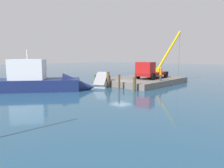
% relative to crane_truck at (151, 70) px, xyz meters
% --- Properties ---
extents(ground, '(200.00, 200.00, 0.00)m').
position_rel_crane_truck_xyz_m(ground, '(5.57, -1.36, -2.20)').
color(ground, navy).
extents(dock, '(12.66, 9.26, 0.82)m').
position_rel_crane_truck_xyz_m(dock, '(0.21, -1.36, -1.79)').
color(dock, slate).
rests_on(dock, ground).
extents(crane_truck, '(9.74, 3.33, 7.73)m').
position_rel_crane_truck_xyz_m(crane_truck, '(0.00, 0.00, 0.00)').
color(crane_truck, maroon).
rests_on(crane_truck, dock).
extents(dock_worker, '(0.34, 0.34, 1.90)m').
position_rel_crane_truck_xyz_m(dock_worker, '(1.56, 2.60, -0.40)').
color(dock_worker, '#3C3C3C').
rests_on(dock_worker, dock).
extents(salvaged_car, '(4.26, 3.55, 3.10)m').
position_rel_crane_truck_xyz_m(salvaged_car, '(7.70, -3.18, -1.59)').
color(salvaged_car, '#99999E').
rests_on(salvaged_car, ground).
extents(moored_yacht, '(12.62, 11.37, 6.68)m').
position_rel_crane_truck_xyz_m(moored_yacht, '(14.20, -6.22, -1.54)').
color(moored_yacht, navy).
rests_on(moored_yacht, ground).
extents(piling_near, '(0.28, 0.28, 1.55)m').
position_rel_crane_truck_xyz_m(piling_near, '(6.98, -5.09, -1.42)').
color(piling_near, '#4C4B32').
rests_on(piling_near, ground).
extents(piling_mid, '(0.43, 0.43, 2.14)m').
position_rel_crane_truck_xyz_m(piling_mid, '(7.03, -2.44, -1.13)').
color(piling_mid, brown).
rests_on(piling_mid, ground).
extents(piling_far, '(0.29, 0.29, 1.91)m').
position_rel_crane_truck_xyz_m(piling_far, '(7.37, -0.10, -1.24)').
color(piling_far, brown).
rests_on(piling_far, ground).
extents(piling_end, '(0.36, 0.36, 1.76)m').
position_rel_crane_truck_xyz_m(piling_end, '(7.19, 2.23, -1.32)').
color(piling_end, '#4E4322').
rests_on(piling_end, ground).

